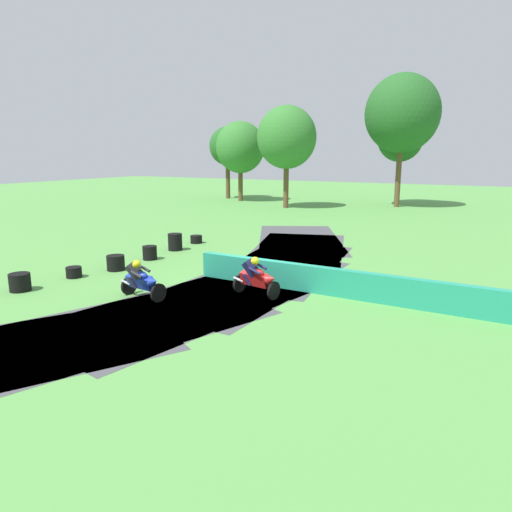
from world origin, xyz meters
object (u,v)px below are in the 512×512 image
(tire_stack_mid_b, at_px, (116,263))
(tire_stack_extra_b, at_px, (196,239))
(motorcycle_lead_blue, at_px, (141,280))
(tire_stack_far, at_px, (150,253))
(motorcycle_chase_red, at_px, (256,277))
(tire_stack_mid_a, at_px, (74,272))
(tire_stack_near, at_px, (20,282))
(tire_stack_extra_a, at_px, (175,242))

(tire_stack_mid_b, height_order, tire_stack_extra_b, tire_stack_mid_b)
(tire_stack_extra_b, bearing_deg, motorcycle_lead_blue, -64.96)
(tire_stack_mid_b, distance_m, tire_stack_far, 2.13)
(motorcycle_chase_red, distance_m, tire_stack_mid_b, 6.60)
(tire_stack_extra_b, bearing_deg, tire_stack_mid_a, -90.12)
(motorcycle_chase_red, distance_m, tire_stack_extra_b, 9.80)
(tire_stack_near, relative_size, tire_stack_extra_a, 0.86)
(tire_stack_mid_a, height_order, tire_stack_extra_a, tire_stack_extra_a)
(tire_stack_mid_a, bearing_deg, tire_stack_near, -94.92)
(tire_stack_near, distance_m, tire_stack_mid_a, 2.09)
(tire_stack_far, bearing_deg, tire_stack_extra_b, 96.33)
(motorcycle_chase_red, xyz_separation_m, tire_stack_mid_b, (-6.57, 0.48, -0.34))
(motorcycle_chase_red, relative_size, tire_stack_near, 2.47)
(motorcycle_lead_blue, distance_m, tire_stack_far, 5.81)
(motorcycle_lead_blue, bearing_deg, tire_stack_mid_b, 145.28)
(motorcycle_chase_red, height_order, tire_stack_extra_b, motorcycle_chase_red)
(motorcycle_lead_blue, relative_size, tire_stack_mid_a, 2.98)
(tire_stack_near, xyz_separation_m, tire_stack_extra_b, (0.20, 9.89, -0.10))
(tire_stack_mid_a, relative_size, tire_stack_extra_a, 0.71)
(tire_stack_extra_a, bearing_deg, tire_stack_mid_a, -91.84)
(tire_stack_mid_a, xyz_separation_m, tire_stack_extra_b, (0.02, 7.81, -0.00))
(motorcycle_chase_red, distance_m, tire_stack_extra_a, 8.42)
(tire_stack_extra_b, bearing_deg, motorcycle_chase_red, -43.34)
(motorcycle_chase_red, height_order, tire_stack_mid_a, motorcycle_chase_red)
(tire_stack_mid_b, relative_size, tire_stack_extra_a, 0.87)
(tire_stack_mid_b, bearing_deg, tire_stack_mid_a, -109.87)
(motorcycle_chase_red, relative_size, tire_stack_mid_b, 2.45)
(tire_stack_far, xyz_separation_m, tire_stack_extra_a, (-0.28, 2.15, 0.10))
(tire_stack_mid_a, bearing_deg, motorcycle_lead_blue, -11.86)
(tire_stack_extra_b, bearing_deg, tire_stack_near, -91.14)
(motorcycle_chase_red, bearing_deg, tire_stack_extra_b, 136.66)
(tire_stack_mid_b, bearing_deg, tire_stack_near, -101.55)
(motorcycle_chase_red, xyz_separation_m, tire_stack_far, (-6.66, 2.61, -0.34))
(tire_stack_mid_b, relative_size, tire_stack_extra_b, 1.15)
(tire_stack_far, distance_m, tire_stack_extra_b, 4.14)
(motorcycle_chase_red, height_order, tire_stack_mid_b, motorcycle_chase_red)
(tire_stack_near, bearing_deg, tire_stack_extra_a, 87.35)
(motorcycle_lead_blue, height_order, tire_stack_mid_a, motorcycle_lead_blue)
(tire_stack_mid_b, xyz_separation_m, tire_stack_far, (-0.09, 2.13, 0.00))
(motorcycle_lead_blue, xyz_separation_m, motorcycle_chase_red, (3.07, 1.94, 0.02))
(tire_stack_far, relative_size, tire_stack_extra_b, 1.02)
(tire_stack_extra_a, distance_m, tire_stack_extra_b, 1.98)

